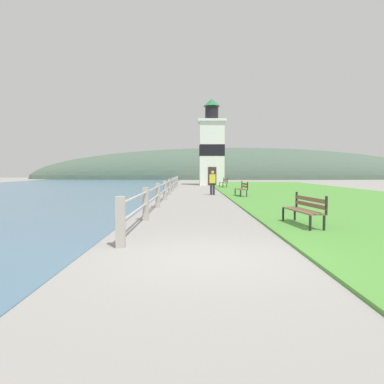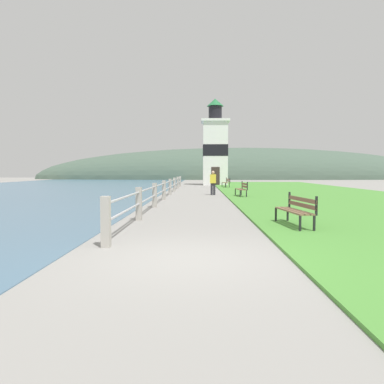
{
  "view_description": "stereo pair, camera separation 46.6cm",
  "coord_description": "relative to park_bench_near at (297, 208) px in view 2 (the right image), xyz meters",
  "views": [
    {
      "loc": [
        -0.26,
        -6.64,
        1.58
      ],
      "look_at": [
        -0.25,
        15.95,
        0.3
      ],
      "focal_mm": 35.0,
      "sensor_mm": 36.0,
      "label": 1
    },
    {
      "loc": [
        0.21,
        -6.63,
        1.58
      ],
      "look_at": [
        -0.25,
        15.95,
        0.3
      ],
      "focal_mm": 35.0,
      "sensor_mm": 36.0,
      "label": 2
    }
  ],
  "objects": [
    {
      "name": "person_strolling",
      "position": [
        -1.83,
        14.04,
        0.32
      ],
      "size": [
        0.4,
        0.24,
        1.58
      ],
      "rotation": [
        0.0,
        0.0,
        1.48
      ],
      "color": "#28282D",
      "rests_on": "ground_plane"
    },
    {
      "name": "grass_verge",
      "position": [
        4.92,
        14.09,
        -0.51
      ],
      "size": [
        12.0,
        53.65,
        0.06
      ],
      "color": "#4C8E38",
      "rests_on": "ground_plane"
    },
    {
      "name": "lighthouse",
      "position": [
        -0.99,
        31.28,
        3.55
      ],
      "size": [
        3.07,
        3.07,
        9.53
      ],
      "color": "white",
      "rests_on": "ground_plane"
    },
    {
      "name": "distant_hillside",
      "position": [
        5.09,
        61.97,
        -0.54
      ],
      "size": [
        80.0,
        16.0,
        12.0
      ],
      "color": "#475B4C",
      "rests_on": "ground_plane"
    },
    {
      "name": "seawall_railing",
      "position": [
        -4.64,
        11.91,
        0.07
      ],
      "size": [
        0.18,
        29.58,
        1.06
      ],
      "color": "#A8A399",
      "rests_on": "ground_plane"
    },
    {
      "name": "park_bench_far",
      "position": [
        -0.18,
        24.61,
        -0.0
      ],
      "size": [
        0.68,
        1.72,
        0.94
      ],
      "rotation": [
        0.0,
        0.0,
        3.27
      ],
      "color": "brown",
      "rests_on": "ground_plane"
    },
    {
      "name": "park_bench_near",
      "position": [
        0.0,
        0.0,
        0.0
      ],
      "size": [
        0.69,
        2.03,
        0.94
      ],
      "rotation": [
        0.0,
        0.0,
        3.25
      ],
      "color": "brown",
      "rests_on": "ground_plane"
    },
    {
      "name": "park_bench_midway",
      "position": [
        -0.13,
        12.14,
        -0.0
      ],
      "size": [
        0.59,
        1.76,
        0.94
      ],
      "rotation": [
        0.0,
        0.0,
        3.21
      ],
      "color": "brown",
      "rests_on": "ground_plane"
    },
    {
      "name": "ground_plane",
      "position": [
        -2.91,
        -3.79,
        -0.54
      ],
      "size": [
        160.0,
        160.0,
        0.0
      ],
      "primitive_type": "plane",
      "color": "gray"
    }
  ]
}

